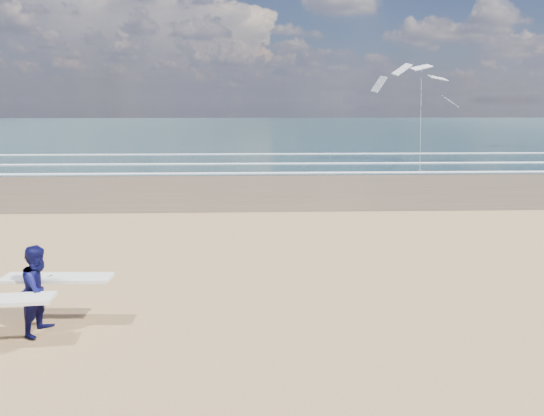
{
  "coord_description": "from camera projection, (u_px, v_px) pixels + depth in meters",
  "views": [
    {
      "loc": [
        3.95,
        -7.66,
        4.56
      ],
      "look_at": [
        4.42,
        6.0,
        1.51
      ],
      "focal_mm": 32.0,
      "sensor_mm": 36.0,
      "label": 1
    }
  ],
  "objects": [
    {
      "name": "surfer_far",
      "position": [
        42.0,
        288.0,
        9.62
      ],
      "size": [
        2.22,
        1.15,
        1.8
      ],
      "color": "#0B0C41",
      "rests_on": "ground"
    },
    {
      "name": "ocean",
      "position": [
        353.0,
        129.0,
        79.23
      ],
      "size": [
        220.0,
        100.0,
        0.02
      ],
      "primitive_type": "cube",
      "color": "#193237",
      "rests_on": "ground"
    },
    {
      "name": "foam_breakers",
      "position": [
        469.0,
        162.0,
        36.4
      ],
      "size": [
        220.0,
        11.7,
        0.05
      ],
      "color": "white",
      "rests_on": "ground"
    },
    {
      "name": "kite_1",
      "position": [
        421.0,
        98.0,
        33.79
      ],
      "size": [
        6.38,
        4.8,
        8.1
      ],
      "color": "slate",
      "rests_on": "ground"
    }
  ]
}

